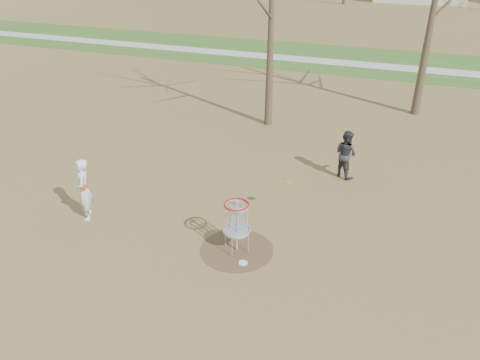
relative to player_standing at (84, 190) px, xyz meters
name	(u,v)px	position (x,y,z in m)	size (l,w,h in m)	color
ground	(237,250)	(4.31, 0.08, -0.86)	(160.00, 160.00, 0.00)	brown
green_band	(363,61)	(4.31, 21.08, -0.85)	(160.00, 8.00, 0.01)	#2D5119
footpath	(360,64)	(4.31, 20.08, -0.84)	(160.00, 1.50, 0.01)	#9E9E99
dirt_circle	(237,250)	(4.31, 0.08, -0.85)	(1.80, 1.80, 0.01)	#47331E
player_standing	(84,190)	(0.00, 0.00, 0.00)	(0.63, 0.41, 1.72)	silver
player_throwing	(346,154)	(6.01, 5.02, -0.09)	(0.75, 0.58, 1.53)	#2C2D31
disc_grounded	(243,263)	(4.65, -0.36, -0.84)	(0.22, 0.22, 0.02)	silver
discs_in_play	(192,184)	(2.73, 0.95, 0.22)	(5.01, 2.38, 0.07)	orange
disc_golf_basket	(237,218)	(4.31, 0.08, 0.06)	(0.64, 0.64, 1.35)	#9EA3AD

